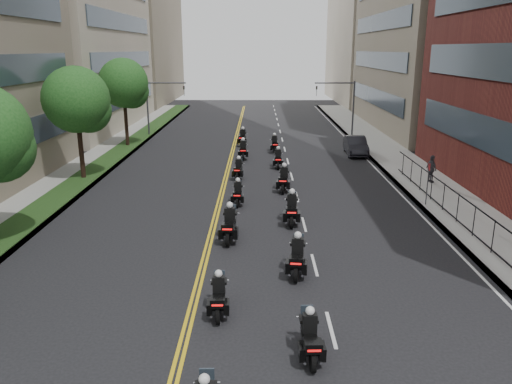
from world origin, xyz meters
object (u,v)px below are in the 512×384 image
(motorcycle_3, at_px, (297,258))
(pedestrian_c, at_px, (431,169))
(motorcycle_5, at_px, (292,210))
(motorcycle_8, at_px, (239,170))
(motorcycle_7, at_px, (284,180))
(motorcycle_12, at_px, (243,138))
(motorcycle_11, at_px, (275,145))
(motorcycle_2, at_px, (219,297))
(parked_sedan, at_px, (356,146))
(motorcycle_1, at_px, (310,338))
(motorcycle_10, at_px, (243,151))
(motorcycle_6, at_px, (238,194))
(motorcycle_9, at_px, (278,159))
(motorcycle_4, at_px, (230,226))

(motorcycle_3, xyz_separation_m, pedestrian_c, (9.89, 13.82, 0.37))
(motorcycle_5, distance_m, motorcycle_8, 9.74)
(motorcycle_8, bearing_deg, pedestrian_c, -1.63)
(motorcycle_7, xyz_separation_m, motorcycle_12, (-3.09, 15.34, -0.01))
(motorcycle_11, bearing_deg, motorcycle_8, -108.53)
(motorcycle_2, height_order, parked_sedan, motorcycle_2)
(motorcycle_5, height_order, pedestrian_c, pedestrian_c)
(motorcycle_5, bearing_deg, motorcycle_1, -87.13)
(motorcycle_10, bearing_deg, motorcycle_7, -74.60)
(motorcycle_8, bearing_deg, motorcycle_7, -41.01)
(motorcycle_10, distance_m, parked_sedan, 9.72)
(motorcycle_2, relative_size, motorcycle_8, 0.97)
(motorcycle_6, distance_m, motorcycle_12, 18.23)
(motorcycle_12, bearing_deg, motorcycle_6, -83.83)
(motorcycle_11, bearing_deg, motorcycle_2, -97.46)
(motorcycle_7, bearing_deg, motorcycle_12, 108.12)
(parked_sedan, bearing_deg, motorcycle_1, -100.93)
(motorcycle_2, relative_size, motorcycle_5, 0.85)
(motorcycle_5, distance_m, motorcycle_7, 6.15)
(motorcycle_7, distance_m, motorcycle_8, 4.30)
(motorcycle_9, xyz_separation_m, motorcycle_12, (-2.97, 8.94, 0.05))
(motorcycle_5, bearing_deg, motorcycle_4, -138.09)
(parked_sedan, bearing_deg, motorcycle_12, 160.26)
(motorcycle_1, bearing_deg, motorcycle_9, 88.09)
(motorcycle_6, relative_size, motorcycle_10, 0.90)
(motorcycle_2, height_order, motorcycle_4, motorcycle_4)
(motorcycle_4, distance_m, motorcycle_6, 5.65)
(motorcycle_3, height_order, motorcycle_6, motorcycle_3)
(motorcycle_7, relative_size, parked_sedan, 0.52)
(motorcycle_4, xyz_separation_m, pedestrian_c, (12.79, 10.15, 0.33))
(motorcycle_3, height_order, pedestrian_c, pedestrian_c)
(motorcycle_2, height_order, motorcycle_9, motorcycle_9)
(motorcycle_3, distance_m, motorcycle_9, 18.60)
(motorcycle_10, xyz_separation_m, parked_sedan, (9.55, 1.85, 0.07))
(motorcycle_5, height_order, motorcycle_11, motorcycle_5)
(parked_sedan, bearing_deg, motorcycle_4, -113.62)
(motorcycle_12, bearing_deg, motorcycle_4, -84.43)
(parked_sedan, distance_m, pedestrian_c, 10.30)
(motorcycle_5, bearing_deg, pedestrian_c, 42.52)
(parked_sedan, bearing_deg, motorcycle_6, -121.38)
(motorcycle_6, distance_m, motorcycle_8, 5.98)
(motorcycle_1, relative_size, motorcycle_11, 0.93)
(motorcycle_9, height_order, parked_sedan, motorcycle_9)
(motorcycle_7, xyz_separation_m, pedestrian_c, (9.84, 1.62, 0.35))
(motorcycle_6, relative_size, motorcycle_7, 0.87)
(motorcycle_11, xyz_separation_m, parked_sedan, (6.89, -0.92, 0.10))
(motorcycle_12, xyz_separation_m, pedestrian_c, (12.93, -13.72, 0.36))
(motorcycle_5, xyz_separation_m, parked_sedan, (6.57, 17.56, 0.04))
(motorcycle_12, bearing_deg, motorcycle_5, -76.28)
(motorcycle_9, distance_m, motorcycle_12, 9.42)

